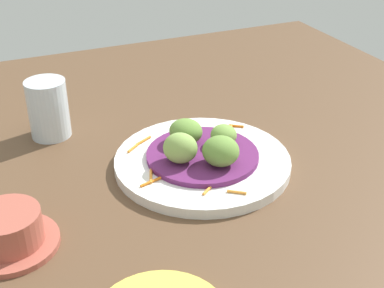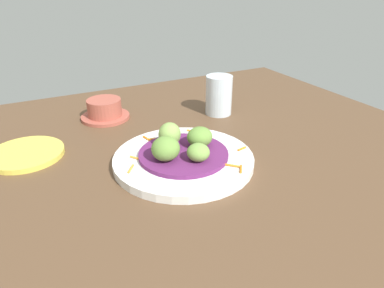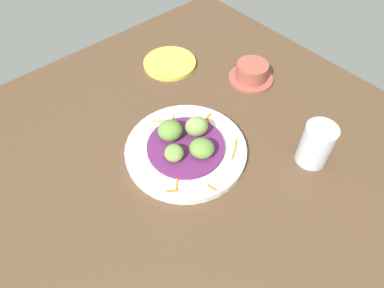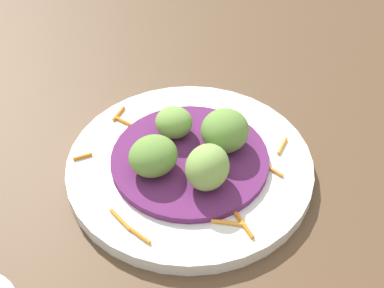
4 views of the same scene
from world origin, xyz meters
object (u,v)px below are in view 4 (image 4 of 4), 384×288
(guac_scoop_left, at_px, (153,156))
(guac_scoop_center, at_px, (207,167))
(guac_scoop_back, at_px, (174,122))
(main_plate, at_px, (190,167))
(guac_scoop_right, at_px, (225,131))

(guac_scoop_left, height_order, guac_scoop_center, guac_scoop_center)
(guac_scoop_center, height_order, guac_scoop_back, guac_scoop_center)
(main_plate, xyz_separation_m, guac_scoop_back, (-0.04, -0.01, 0.03))
(guac_scoop_center, bearing_deg, guac_scoop_left, -120.78)
(main_plate, distance_m, guac_scoop_center, 0.06)
(guac_scoop_center, height_order, guac_scoop_right, guac_scoop_center)
(guac_scoop_center, distance_m, guac_scoop_right, 0.06)
(guac_scoop_left, distance_m, guac_scoop_right, 0.08)
(main_plate, height_order, guac_scoop_back, guac_scoop_back)
(guac_scoop_left, relative_size, guac_scoop_back, 1.27)
(guac_scoop_left, xyz_separation_m, guac_scoop_back, (-0.05, 0.03, -0.00))
(guac_scoop_right, bearing_deg, main_plate, -75.78)
(guac_scoop_left, bearing_deg, main_plate, 104.22)
(main_plate, distance_m, guac_scoop_back, 0.05)
(main_plate, relative_size, guac_scoop_right, 4.98)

